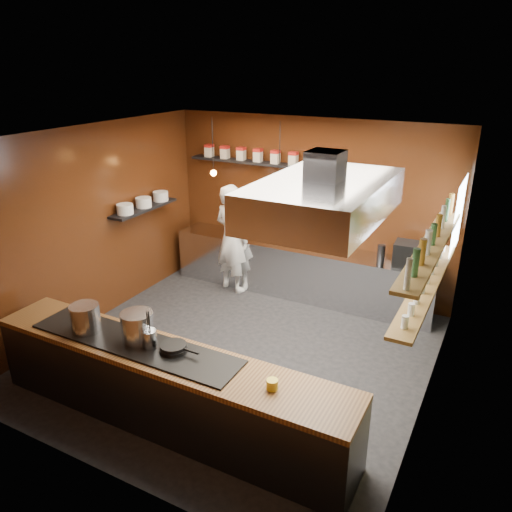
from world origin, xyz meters
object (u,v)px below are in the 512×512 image
Objects in this scene: stockpot_large at (85,318)px; espresso_machine at (407,255)px; chef at (232,238)px; stockpot_small at (137,327)px; extractor_hood at (324,198)px.

stockpot_large is 0.86× the size of espresso_machine.
chef reaches higher than espresso_machine.
extractor_hood is at bearing 34.23° from stockpot_small.
stockpot_small is 0.93× the size of espresso_machine.
stockpot_large is 0.68m from stockpot_small.
stockpot_large is 4.69m from espresso_machine.
stockpot_small is 3.44m from chef.
espresso_machine reaches higher than stockpot_large.
stockpot_small is (0.67, 0.11, 0.01)m from stockpot_large.
extractor_hood is 1.04× the size of chef.
stockpot_large is 3.47m from chef.
extractor_hood reaches higher than espresso_machine.
chef is at bearing 91.64° from stockpot_large.
extractor_hood is at bearing 28.17° from stockpot_large.
stockpot_small is (-1.68, -1.14, -1.40)m from extractor_hood.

